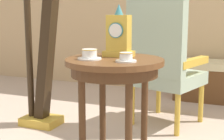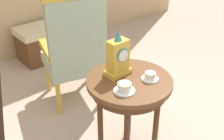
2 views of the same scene
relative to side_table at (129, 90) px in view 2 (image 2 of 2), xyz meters
The scene contains 6 objects.
side_table is the anchor object (origin of this frame).
teacup_left 0.20m from the side_table, 145.40° to the right, with size 0.15×0.15×0.06m.
teacup_right 0.18m from the side_table, 40.09° to the right, with size 0.12×0.12×0.06m.
mantel_clock 0.25m from the side_table, 97.98° to the left, with size 0.19×0.11×0.34m.
armchair 0.84m from the side_table, 84.00° to the left, with size 0.67×0.66×1.14m.
window_bench 1.99m from the side_table, 76.97° to the left, with size 0.92×0.40×0.44m.
Camera 2 is at (-1.23, -1.21, 1.79)m, focal length 47.04 mm.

